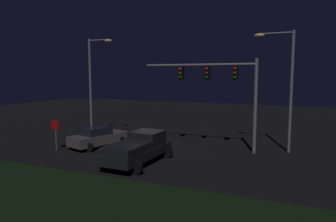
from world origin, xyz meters
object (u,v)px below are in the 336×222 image
(car_sedan, at_px, (98,137))
(street_lamp_left, at_px, (94,76))
(pickup_truck, at_px, (139,147))
(street_lamp_right, at_px, (284,77))
(traffic_signal_gantry, at_px, (220,82))
(stop_sign, at_px, (55,129))

(car_sedan, relative_size, street_lamp_left, 0.56)
(pickup_truck, height_order, street_lamp_right, street_lamp_right)
(pickup_truck, relative_size, street_lamp_right, 0.65)
(pickup_truck, height_order, traffic_signal_gantry, traffic_signal_gantry)
(pickup_truck, xyz_separation_m, traffic_signal_gantry, (3.73, 5.20, 3.90))
(pickup_truck, relative_size, street_lamp_left, 0.65)
(street_lamp_left, bearing_deg, stop_sign, -84.39)
(car_sedan, bearing_deg, pickup_truck, -101.09)
(street_lamp_left, height_order, stop_sign, street_lamp_left)
(street_lamp_right, distance_m, stop_sign, 16.37)
(traffic_signal_gantry, relative_size, street_lamp_right, 0.99)
(street_lamp_left, xyz_separation_m, stop_sign, (0.54, -5.44, -3.72))
(car_sedan, xyz_separation_m, traffic_signal_gantry, (8.66, 2.58, 4.16))
(car_sedan, xyz_separation_m, stop_sign, (-2.01, -2.21, 0.82))
(traffic_signal_gantry, distance_m, street_lamp_right, 4.30)
(pickup_truck, relative_size, car_sedan, 1.16)
(street_lamp_right, xyz_separation_m, stop_sign, (-14.79, -5.95, -3.69))
(traffic_signal_gantry, distance_m, stop_sign, 12.16)
(traffic_signal_gantry, xyz_separation_m, street_lamp_left, (-11.20, 0.66, 0.38))
(street_lamp_right, height_order, stop_sign, street_lamp_right)
(traffic_signal_gantry, distance_m, street_lamp_left, 11.23)
(traffic_signal_gantry, xyz_separation_m, stop_sign, (-10.67, -4.78, -3.34))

